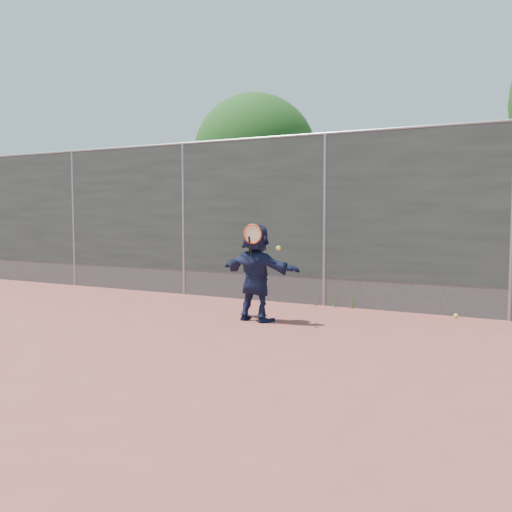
% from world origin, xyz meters
% --- Properties ---
extents(ground, '(80.00, 80.00, 0.00)m').
position_xyz_m(ground, '(0.00, 0.00, 0.00)').
color(ground, '#9E4C42').
rests_on(ground, ground).
extents(player, '(1.42, 0.63, 1.48)m').
position_xyz_m(player, '(-0.39, 1.68, 0.74)').
color(player, '#161E3E').
rests_on(player, ground).
extents(ball_ground, '(0.07, 0.07, 0.07)m').
position_xyz_m(ball_ground, '(2.25, 3.35, 0.03)').
color(ball_ground, '#F2F937').
rests_on(ball_ground, ground).
extents(fence, '(20.00, 0.06, 3.03)m').
position_xyz_m(fence, '(-0.00, 3.50, 1.58)').
color(fence, '#38423D').
rests_on(fence, ground).
extents(swing_action, '(0.60, 0.13, 0.51)m').
position_xyz_m(swing_action, '(-0.30, 1.48, 1.29)').
color(swing_action, '#E74815').
rests_on(swing_action, ground).
extents(tree_left, '(3.15, 3.00, 4.53)m').
position_xyz_m(tree_left, '(-2.85, 6.55, 2.94)').
color(tree_left, '#382314').
rests_on(tree_left, ground).
extents(weed_clump, '(0.68, 0.07, 0.30)m').
position_xyz_m(weed_clump, '(0.29, 3.38, 0.13)').
color(weed_clump, '#387226').
rests_on(weed_clump, ground).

